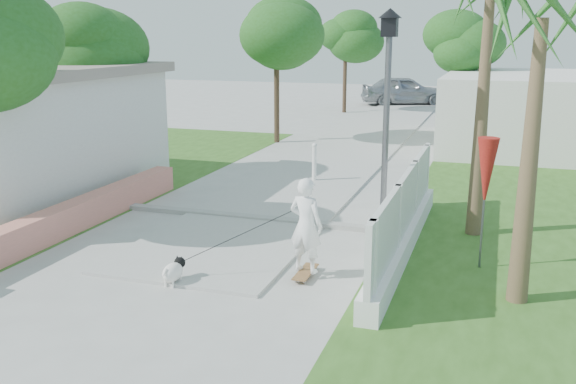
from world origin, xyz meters
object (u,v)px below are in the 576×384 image
at_px(bollard, 314,161).
at_px(dog, 174,271).
at_px(street_lamp, 386,118).
at_px(skateboarder, 253,234).
at_px(parked_car, 404,90).
at_px(patio_umbrella, 486,174).

relative_size(bollard, dog, 1.72).
distance_m(street_lamp, dog, 4.90).
relative_size(skateboarder, parked_car, 0.47).
distance_m(bollard, dog, 7.88).
xyz_separation_m(dog, parked_car, (-0.48, 28.47, 0.59)).
bearing_deg(skateboarder, patio_umbrella, -143.37).
height_order(street_lamp, parked_car, street_lamp).
height_order(skateboarder, dog, skateboarder).
xyz_separation_m(street_lamp, skateboarder, (-1.70, -2.66, -1.66)).
distance_m(dog, parked_car, 28.48).
height_order(street_lamp, skateboarder, street_lamp).
distance_m(street_lamp, skateboarder, 3.57).
distance_m(skateboarder, parked_car, 27.81).
bearing_deg(parked_car, street_lamp, 166.67).
distance_m(bollard, skateboarder, 7.23).
relative_size(skateboarder, dog, 3.58).
bearing_deg(dog, parked_car, 94.98).
bearing_deg(skateboarder, street_lamp, -110.69).
height_order(bollard, patio_umbrella, patio_umbrella).
distance_m(bollard, parked_car, 20.61).
bearing_deg(patio_umbrella, bollard, 129.91).
relative_size(dog, parked_car, 0.13).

